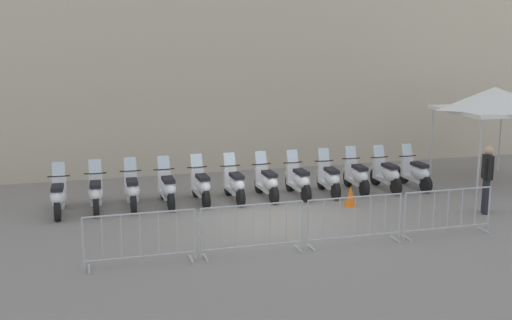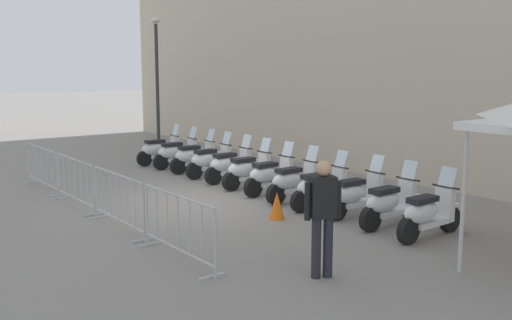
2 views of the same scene
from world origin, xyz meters
name	(u,v)px [view 1 (image 1 of 2)]	position (x,y,z in m)	size (l,w,h in m)	color
ground_plane	(271,218)	(0.00, 0.00, 0.00)	(120.00, 120.00, 0.00)	gray
motorcycle_0	(58,197)	(-5.04, 1.68, 0.45)	(0.56, 1.72, 1.24)	black
motorcycle_1	(96,194)	(-4.14, 1.79, 0.45)	(0.56, 1.72, 1.24)	black
motorcycle_2	(132,191)	(-3.22, 1.86, 0.45)	(0.56, 1.72, 1.24)	black
motorcycle_3	(167,189)	(-2.31, 1.84, 0.45)	(0.56, 1.72, 1.24)	black
motorcycle_4	(201,186)	(-1.40, 1.88, 0.45)	(0.56, 1.72, 1.24)	black
motorcycle_5	(235,185)	(-0.48, 1.83, 0.45)	(0.56, 1.72, 1.24)	black
motorcycle_6	(267,183)	(0.43, 1.84, 0.45)	(0.56, 1.73, 1.24)	black
motorcycle_7	(299,181)	(1.34, 1.81, 0.45)	(0.56, 1.72, 1.24)	black
motorcycle_8	(329,179)	(2.24, 1.81, 0.45)	(0.56, 1.72, 1.24)	black
motorcycle_9	(357,176)	(3.15, 1.96, 0.45)	(0.56, 1.72, 1.24)	black
motorcycle_10	(387,175)	(4.07, 1.91, 0.45)	(0.56, 1.72, 1.24)	black
motorcycle_11	(416,173)	(4.98, 1.87, 0.45)	(0.56, 1.72, 1.24)	black
barrier_segment_0	(140,240)	(-3.35, -2.41, 0.53)	(2.18, 0.47, 1.07)	#B2B5B7
barrier_segment_1	(253,230)	(-1.09, -2.38, 0.53)	(2.18, 0.47, 1.07)	#B2B5B7
barrier_segment_2	(355,221)	(1.17, -2.34, 0.53)	(2.18, 0.47, 1.07)	#B2B5B7
barrier_segment_3	(448,213)	(3.43, -2.30, 0.53)	(2.18, 0.47, 1.07)	#B2B5B7
officer_near_row_end	(487,176)	(5.33, -0.98, 0.98)	(0.34, 0.51, 1.73)	#23232D
canopy_tent	(494,100)	(7.64, 2.13, 2.52)	(2.82, 2.82, 2.91)	silver
traffic_cone	(350,196)	(2.33, 0.54, 0.28)	(0.32, 0.32, 0.55)	orange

